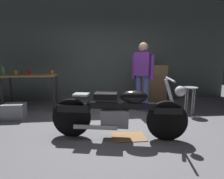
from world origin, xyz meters
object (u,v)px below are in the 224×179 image
at_px(person_standing, 143,74).
at_px(storage_bin, 14,111).
at_px(motorcycle, 119,112).
at_px(bottle, 3,71).
at_px(mug_orange_travel, 52,72).
at_px(shop_stool, 190,93).
at_px(mug_brown_stoneware, 23,72).
at_px(mug_yellow_tall, 16,72).
at_px(wooden_dresser, 152,83).
at_px(mug_red_diner, 30,72).

height_order(person_standing, storage_bin, person_standing).
xyz_separation_m(motorcycle, bottle, (-2.49, 1.78, 0.55)).
bearing_deg(storage_bin, mug_orange_travel, 47.31).
distance_m(shop_stool, mug_brown_stoneware, 4.18).
bearing_deg(motorcycle, person_standing, 74.47).
height_order(mug_yellow_tall, mug_brown_stoneware, mug_yellow_tall).
relative_size(mug_yellow_tall, mug_brown_stoneware, 1.01).
xyz_separation_m(storage_bin, mug_yellow_tall, (-0.20, 0.78, 0.78)).
distance_m(shop_stool, bottle, 4.41).
height_order(person_standing, bottle, person_standing).
xyz_separation_m(shop_stool, mug_orange_travel, (-3.26, 0.78, 0.45)).
bearing_deg(shop_stool, wooden_dresser, 108.39).
height_order(mug_orange_travel, bottle, bottle).
distance_m(storage_bin, mug_orange_travel, 1.27).
bearing_deg(shop_stool, mug_brown_stoneware, 166.07).
bearing_deg(shop_stool, storage_bin, 179.34).
height_order(person_standing, wooden_dresser, person_standing).
xyz_separation_m(mug_red_diner, mug_yellow_tall, (-0.33, -0.02, 0.00)).
xyz_separation_m(mug_yellow_tall, bottle, (-0.19, -0.22, 0.04)).
bearing_deg(mug_brown_stoneware, person_standing, -11.73).
relative_size(mug_orange_travel, mug_brown_stoneware, 1.10).
relative_size(motorcycle, mug_orange_travel, 18.71).
xyz_separation_m(mug_brown_stoneware, bottle, (-0.30, -0.39, 0.05)).
bearing_deg(storage_bin, wooden_dresser, 21.32).
xyz_separation_m(wooden_dresser, mug_red_diner, (-3.35, -0.55, 0.40)).
bearing_deg(mug_orange_travel, mug_yellow_tall, 177.40).
bearing_deg(mug_brown_stoneware, storage_bin, -84.86).
distance_m(mug_orange_travel, mug_yellow_tall, 0.88).
height_order(storage_bin, bottle, bottle).
distance_m(mug_brown_stoneware, bottle, 0.50).
bearing_deg(wooden_dresser, person_standing, -119.33).
distance_m(person_standing, bottle, 3.30).
xyz_separation_m(wooden_dresser, storage_bin, (-3.48, -1.36, -0.38)).
xyz_separation_m(mug_orange_travel, bottle, (-1.07, -0.18, 0.05)).
height_order(storage_bin, mug_red_diner, mug_red_diner).
bearing_deg(mug_yellow_tall, motorcycle, -40.98).
xyz_separation_m(person_standing, mug_yellow_tall, (-3.10, 0.45, 0.03)).
relative_size(storage_bin, mug_yellow_tall, 4.14).
distance_m(storage_bin, mug_brown_stoneware, 1.23).
bearing_deg(mug_brown_stoneware, mug_orange_travel, -15.66).
xyz_separation_m(person_standing, mug_brown_stoneware, (-2.99, 0.62, 0.02)).
xyz_separation_m(shop_stool, bottle, (-4.34, 0.61, 0.50)).
distance_m(motorcycle, mug_brown_stoneware, 3.12).
distance_m(mug_red_diner, mug_brown_stoneware, 0.26).
distance_m(person_standing, shop_stool, 1.19).
bearing_deg(mug_brown_stoneware, wooden_dresser, 6.45).
bearing_deg(shop_stool, motorcycle, -147.57).
height_order(person_standing, mug_red_diner, person_standing).
xyz_separation_m(person_standing, mug_orange_travel, (-2.22, 0.41, 0.03)).
relative_size(storage_bin, mug_brown_stoneware, 4.18).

